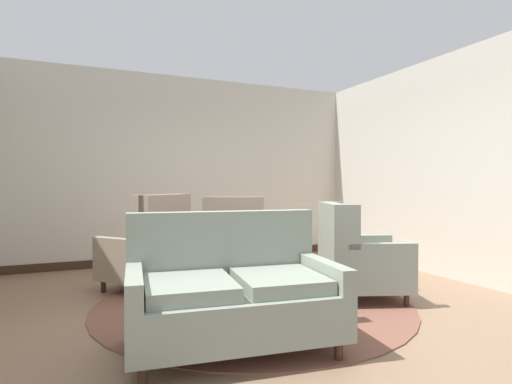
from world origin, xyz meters
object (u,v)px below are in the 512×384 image
object	(u,v)px
armchair_far_left	(357,259)
porcelain_vase	(232,240)
settee	(232,293)
armchair_near_window	(236,243)
side_table	(282,244)
coffee_table	(235,261)
armchair_back_corner	(150,250)

from	to	relation	value
armchair_far_left	porcelain_vase	bearing A→B (deg)	85.66
settee	armchair_far_left	xyz separation A→B (m)	(1.65, 0.68, 0.02)
armchair_near_window	armchair_far_left	world-z (taller)	armchair_near_window
porcelain_vase	armchair_near_window	xyz separation A→B (m)	(0.44, 1.06, -0.19)
porcelain_vase	settee	bearing A→B (deg)	-110.13
armchair_far_left	side_table	size ratio (longest dim) A/B	1.55
porcelain_vase	armchair_far_left	size ratio (longest dim) A/B	0.30
coffee_table	armchair_back_corner	world-z (taller)	armchair_back_corner
settee	porcelain_vase	bearing A→B (deg)	76.67
armchair_near_window	side_table	world-z (taller)	armchair_near_window
armchair_near_window	coffee_table	bearing A→B (deg)	95.23
coffee_table	settee	size ratio (longest dim) A/B	0.59
porcelain_vase	armchair_far_left	distance (m)	1.33
settee	armchair_far_left	size ratio (longest dim) A/B	1.55
porcelain_vase	side_table	distance (m)	1.42
porcelain_vase	armchair_back_corner	world-z (taller)	armchair_back_corner
armchair_far_left	coffee_table	bearing A→B (deg)	85.77
porcelain_vase	side_table	xyz separation A→B (m)	(1.07, 0.91, -0.22)
porcelain_vase	coffee_table	bearing A→B (deg)	-29.08
coffee_table	armchair_back_corner	size ratio (longest dim) A/B	0.86
armchair_far_left	armchair_near_window	bearing A→B (deg)	45.36
armchair_near_window	side_table	distance (m)	0.64
coffee_table	armchair_back_corner	bearing A→B (deg)	136.57
settee	armchair_back_corner	distance (m)	1.97
porcelain_vase	settee	size ratio (longest dim) A/B	0.19
porcelain_vase	armchair_back_corner	size ratio (longest dim) A/B	0.28
porcelain_vase	side_table	world-z (taller)	porcelain_vase
armchair_far_left	side_table	distance (m)	1.46
armchair_back_corner	side_table	world-z (taller)	armchair_back_corner
coffee_table	armchair_back_corner	distance (m)	1.07
armchair_near_window	side_table	size ratio (longest dim) A/B	1.72
armchair_back_corner	armchair_far_left	distance (m)	2.32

